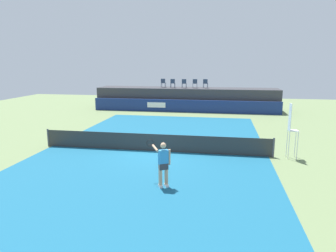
{
  "coord_description": "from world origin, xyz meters",
  "views": [
    {
      "loc": [
        3.55,
        -15.78,
        4.73
      ],
      "look_at": [
        0.43,
        2.0,
        1.0
      ],
      "focal_mm": 33.09,
      "sensor_mm": 36.0,
      "label": 1
    }
  ],
  "objects_px": {
    "spectator_chair_far_right": "(205,83)",
    "tennis_ball": "(240,150)",
    "net_post_near": "(48,137)",
    "net_post_far": "(274,148)",
    "spectator_chair_right": "(195,83)",
    "spectator_chair_far_left": "(163,83)",
    "tennis_player": "(163,163)",
    "umpire_chair": "(291,127)",
    "spectator_chair_center": "(184,83)",
    "spectator_chair_left": "(173,83)"
  },
  "relations": [
    {
      "from": "spectator_chair_left",
      "to": "spectator_chair_far_right",
      "type": "height_order",
      "value": "same"
    },
    {
      "from": "umpire_chair",
      "to": "spectator_chair_far_right",
      "type": "bearing_deg",
      "value": 108.38
    },
    {
      "from": "spectator_chair_right",
      "to": "tennis_player",
      "type": "xyz_separation_m",
      "value": [
        0.58,
        -19.92,
        -1.73
      ]
    },
    {
      "from": "umpire_chair",
      "to": "tennis_player",
      "type": "bearing_deg",
      "value": -139.73
    },
    {
      "from": "spectator_chair_right",
      "to": "spectator_chair_far_right",
      "type": "relative_size",
      "value": 1.0
    },
    {
      "from": "spectator_chair_center",
      "to": "spectator_chair_right",
      "type": "bearing_deg",
      "value": 11.73
    },
    {
      "from": "spectator_chair_right",
      "to": "tennis_player",
      "type": "height_order",
      "value": "spectator_chair_right"
    },
    {
      "from": "spectator_chair_center",
      "to": "net_post_near",
      "type": "relative_size",
      "value": 0.89
    },
    {
      "from": "net_post_near",
      "to": "net_post_far",
      "type": "distance_m",
      "value": 12.4
    },
    {
      "from": "spectator_chair_far_right",
      "to": "tennis_ball",
      "type": "distance_m",
      "value": 14.97
    },
    {
      "from": "spectator_chair_far_right",
      "to": "tennis_player",
      "type": "distance_m",
      "value": 20.11
    },
    {
      "from": "spectator_chair_far_right",
      "to": "tennis_player",
      "type": "relative_size",
      "value": 0.5
    },
    {
      "from": "spectator_chair_right",
      "to": "spectator_chair_far_right",
      "type": "xyz_separation_m",
      "value": [
        1.04,
        0.11,
        0.0
      ]
    },
    {
      "from": "net_post_far",
      "to": "tennis_ball",
      "type": "relative_size",
      "value": 14.71
    },
    {
      "from": "tennis_player",
      "to": "umpire_chair",
      "type": "bearing_deg",
      "value": 40.27
    },
    {
      "from": "spectator_chair_center",
      "to": "tennis_player",
      "type": "relative_size",
      "value": 0.5
    },
    {
      "from": "spectator_chair_left",
      "to": "umpire_chair",
      "type": "bearing_deg",
      "value": -61.09
    },
    {
      "from": "spectator_chair_right",
      "to": "umpire_chair",
      "type": "relative_size",
      "value": 0.32
    },
    {
      "from": "spectator_chair_left",
      "to": "umpire_chair",
      "type": "height_order",
      "value": "spectator_chair_left"
    },
    {
      "from": "net_post_near",
      "to": "tennis_ball",
      "type": "xyz_separation_m",
      "value": [
        10.84,
        0.85,
        -0.46
      ]
    },
    {
      "from": "spectator_chair_center",
      "to": "spectator_chair_right",
      "type": "relative_size",
      "value": 1.0
    },
    {
      "from": "spectator_chair_center",
      "to": "net_post_far",
      "type": "distance_m",
      "value": 16.45
    },
    {
      "from": "net_post_far",
      "to": "tennis_player",
      "type": "bearing_deg",
      "value": -135.47
    },
    {
      "from": "spectator_chair_center",
      "to": "spectator_chair_right",
      "type": "height_order",
      "value": "same"
    },
    {
      "from": "umpire_chair",
      "to": "net_post_near",
      "type": "distance_m",
      "value": 13.21
    },
    {
      "from": "spectator_chair_center",
      "to": "net_post_far",
      "type": "bearing_deg",
      "value": -66.81
    },
    {
      "from": "spectator_chair_center",
      "to": "tennis_ball",
      "type": "bearing_deg",
      "value": -71.05
    },
    {
      "from": "net_post_far",
      "to": "net_post_near",
      "type": "bearing_deg",
      "value": 180.0
    },
    {
      "from": "spectator_chair_far_right",
      "to": "spectator_chair_far_left",
      "type": "bearing_deg",
      "value": 178.54
    },
    {
      "from": "spectator_chair_far_right",
      "to": "tennis_player",
      "type": "height_order",
      "value": "spectator_chair_far_right"
    },
    {
      "from": "spectator_chair_left",
      "to": "tennis_player",
      "type": "bearing_deg",
      "value": -81.97
    },
    {
      "from": "net_post_near",
      "to": "net_post_far",
      "type": "bearing_deg",
      "value": 0.0
    },
    {
      "from": "spectator_chair_left",
      "to": "net_post_near",
      "type": "xyz_separation_m",
      "value": [
        -4.81,
        -15.12,
        -2.19
      ]
    },
    {
      "from": "spectator_chair_far_right",
      "to": "net_post_near",
      "type": "xyz_separation_m",
      "value": [
        -8.08,
        -15.32,
        -2.19
      ]
    },
    {
      "from": "spectator_chair_right",
      "to": "tennis_player",
      "type": "relative_size",
      "value": 0.5
    },
    {
      "from": "spectator_chair_far_right",
      "to": "spectator_chair_left",
      "type": "bearing_deg",
      "value": -176.54
    },
    {
      "from": "tennis_ball",
      "to": "spectator_chair_left",
      "type": "bearing_deg",
      "value": 112.88
    },
    {
      "from": "spectator_chair_far_right",
      "to": "tennis_ball",
      "type": "bearing_deg",
      "value": -79.2
    },
    {
      "from": "net_post_near",
      "to": "net_post_far",
      "type": "relative_size",
      "value": 1.0
    },
    {
      "from": "net_post_far",
      "to": "spectator_chair_far_left",
      "type": "bearing_deg",
      "value": 119.19
    },
    {
      "from": "spectator_chair_far_left",
      "to": "tennis_player",
      "type": "height_order",
      "value": "spectator_chair_far_left"
    },
    {
      "from": "tennis_ball",
      "to": "tennis_player",
      "type": "bearing_deg",
      "value": -120.1
    },
    {
      "from": "spectator_chair_far_left",
      "to": "spectator_chair_right",
      "type": "relative_size",
      "value": 1.0
    },
    {
      "from": "umpire_chair",
      "to": "net_post_near",
      "type": "height_order",
      "value": "umpire_chair"
    },
    {
      "from": "spectator_chair_left",
      "to": "umpire_chair",
      "type": "distance_m",
      "value": 17.31
    },
    {
      "from": "spectator_chair_right",
      "to": "tennis_player",
      "type": "distance_m",
      "value": 20.0
    },
    {
      "from": "spectator_chair_far_left",
      "to": "net_post_near",
      "type": "relative_size",
      "value": 0.89
    },
    {
      "from": "umpire_chair",
      "to": "net_post_far",
      "type": "height_order",
      "value": "umpire_chair"
    },
    {
      "from": "spectator_chair_far_right",
      "to": "umpire_chair",
      "type": "height_order",
      "value": "spectator_chair_far_right"
    },
    {
      "from": "spectator_chair_right",
      "to": "spectator_chair_far_left",
      "type": "bearing_deg",
      "value": 176.19
    }
  ]
}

